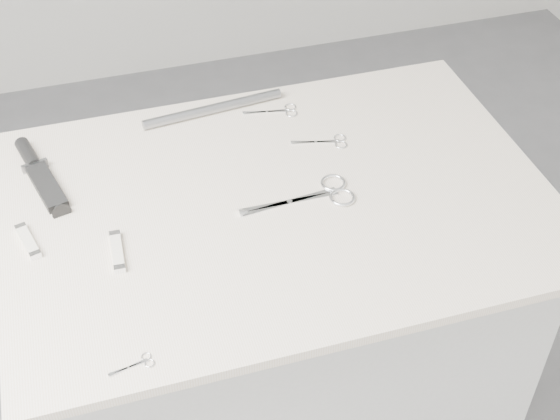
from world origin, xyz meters
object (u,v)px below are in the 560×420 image
object	(u,v)px
embroidery_scissors_a	(329,142)
embroidery_scissors_b	(280,111)
metal_rail	(213,109)
plinth	(278,355)
large_shears	(321,194)
tiny_scissors	(137,364)
sheathed_knife	(38,171)
pocket_knife_a	(28,241)
pocket_knife_b	(117,251)

from	to	relation	value
embroidery_scissors_a	embroidery_scissors_b	size ratio (longest dim) A/B	0.98
metal_rail	plinth	bearing A→B (deg)	-80.02
large_shears	tiny_scissors	bearing A→B (deg)	-146.23
sheathed_knife	pocket_knife_a	xyz separation A→B (m)	(-0.03, -0.19, -0.00)
tiny_scissors	pocket_knife_a	world-z (taller)	pocket_knife_a
tiny_scissors	pocket_knife_a	bearing A→B (deg)	103.39
embroidery_scissors_b	tiny_scissors	world-z (taller)	same
plinth	pocket_knife_b	world-z (taller)	pocket_knife_b
embroidery_scissors_a	metal_rail	distance (m)	0.26
pocket_knife_a	tiny_scissors	bearing A→B (deg)	-170.53
embroidery_scissors_b	metal_rail	size ratio (longest dim) A/B	0.38
large_shears	embroidery_scissors_a	xyz separation A→B (m)	(0.07, 0.15, -0.00)
plinth	tiny_scissors	size ratio (longest dim) A/B	13.04
plinth	embroidery_scissors_b	size ratio (longest dim) A/B	7.89
large_shears	sheathed_knife	xyz separation A→B (m)	(-0.49, 0.21, 0.01)
large_shears	sheathed_knife	bearing A→B (deg)	154.14
embroidery_scissors_b	sheathed_knife	world-z (taller)	sheathed_knife
embroidery_scissors_a	large_shears	bearing A→B (deg)	-100.55
plinth	metal_rail	bearing A→B (deg)	99.98
sheathed_knife	metal_rail	size ratio (longest dim) A/B	0.75
tiny_scissors	pocket_knife_b	xyz separation A→B (m)	(0.00, 0.24, 0.00)
tiny_scissors	sheathed_knife	world-z (taller)	sheathed_knife
pocket_knife_a	sheathed_knife	bearing A→B (deg)	-23.84
pocket_knife_b	plinth	bearing A→B (deg)	-75.79
pocket_knife_a	metal_rail	distance (m)	0.49
plinth	large_shears	distance (m)	0.48
embroidery_scissors_a	sheathed_knife	world-z (taller)	sheathed_knife
embroidery_scissors_b	metal_rail	world-z (taller)	metal_rail
pocket_knife_b	embroidery_scissors_a	bearing A→B (deg)	-64.28
large_shears	sheathed_knife	world-z (taller)	sheathed_knife
tiny_scissors	pocket_knife_b	size ratio (longest dim) A/B	0.72
tiny_scissors	pocket_knife_a	size ratio (longest dim) A/B	0.76
large_shears	metal_rail	xyz separation A→B (m)	(-0.13, 0.31, 0.01)
sheathed_knife	embroidery_scissors_a	bearing A→B (deg)	-110.51
pocket_knife_b	large_shears	bearing A→B (deg)	-80.90
plinth	large_shears	size ratio (longest dim) A/B	4.23
sheathed_knife	metal_rail	bearing A→B (deg)	-88.15
plinth	metal_rail	world-z (taller)	metal_rail
tiny_scissors	pocket_knife_b	world-z (taller)	pocket_knife_b
pocket_knife_a	large_shears	bearing A→B (deg)	-107.56
large_shears	pocket_knife_b	size ratio (longest dim) A/B	2.22
plinth	metal_rail	size ratio (longest dim) A/B	2.99
plinth	sheathed_knife	bearing A→B (deg)	155.27
pocket_knife_a	pocket_knife_b	bearing A→B (deg)	-130.62
large_shears	metal_rail	size ratio (longest dim) A/B	0.71
pocket_knife_b	tiny_scissors	bearing A→B (deg)	-178.56
large_shears	embroidery_scissors_a	bearing A→B (deg)	62.41
plinth	tiny_scissors	world-z (taller)	tiny_scissors
large_shears	pocket_knife_a	distance (m)	0.52
metal_rail	pocket_knife_b	bearing A→B (deg)	-124.77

